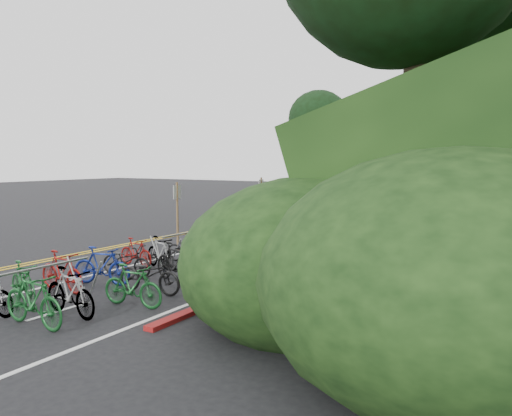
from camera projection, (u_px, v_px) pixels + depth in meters
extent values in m
plane|color=black|center=(48.00, 276.00, 14.17)|extent=(120.00, 120.00, 0.00)
cube|color=gold|center=(201.00, 229.00, 23.81)|extent=(0.12, 80.00, 0.01)
cube|color=gold|center=(206.00, 230.00, 23.65)|extent=(0.12, 80.00, 0.01)
cube|color=silver|center=(258.00, 234.00, 22.20)|extent=(0.12, 80.00, 0.01)
cube|color=silver|center=(347.00, 242.00, 20.05)|extent=(0.12, 80.00, 0.01)
cube|color=silver|center=(59.00, 311.00, 10.87)|extent=(0.10, 1.60, 0.01)
cube|color=silver|center=(218.00, 263.00, 16.00)|extent=(0.10, 1.60, 0.01)
cube|color=silver|center=(300.00, 238.00, 21.12)|extent=(0.10, 1.60, 0.01)
cube|color=silver|center=(350.00, 223.00, 26.25)|extent=(0.10, 1.60, 0.01)
cube|color=silver|center=(384.00, 213.00, 31.37)|extent=(0.10, 1.60, 0.01)
cube|color=silver|center=(408.00, 205.00, 36.49)|extent=(0.10, 1.60, 0.01)
cube|color=silver|center=(426.00, 200.00, 41.62)|extent=(0.10, 1.60, 0.01)
cube|color=maroon|center=(375.00, 236.00, 21.50)|extent=(0.25, 28.00, 0.10)
cube|color=#382819|center=(438.00, 214.00, 29.67)|extent=(1.40, 44.00, 0.16)
ellipsoid|color=#284C19|center=(325.00, 247.00, 12.95)|extent=(2.00, 2.80, 1.60)
ellipsoid|color=#284C19|center=(406.00, 212.00, 16.76)|extent=(2.60, 3.64, 2.08)
ellipsoid|color=#284C19|center=(471.00, 191.00, 21.23)|extent=(2.20, 3.08, 1.76)
ellipsoid|color=#284C19|center=(459.00, 192.00, 27.11)|extent=(3.00, 4.20, 2.40)
ellipsoid|color=#284C19|center=(486.00, 185.00, 31.86)|extent=(2.40, 3.36, 1.92)
ellipsoid|color=#284C19|center=(357.00, 237.00, 15.63)|extent=(1.80, 2.52, 1.44)
ellipsoid|color=#284C19|center=(501.00, 175.00, 24.18)|extent=(3.20, 4.48, 2.56)
ellipsoid|color=black|center=(313.00, 260.00, 10.39)|extent=(5.28, 6.16, 3.52)
ellipsoid|color=black|center=(459.00, 276.00, 7.98)|extent=(6.24, 7.28, 4.16)
cylinder|color=#2D2319|center=(419.00, 141.00, 11.52)|extent=(0.77, 0.77, 5.04)
cylinder|color=#2D2319|center=(329.00, 168.00, 54.40)|extent=(0.77, 0.77, 5.04)
ellipsoid|color=black|center=(329.00, 125.00, 53.97)|extent=(6.89, 6.89, 6.55)
cylinder|color=#2D2319|center=(378.00, 169.00, 59.72)|extent=(0.75, 0.75, 4.65)
ellipsoid|color=black|center=(379.00, 134.00, 59.33)|extent=(6.03, 6.03, 5.73)
cylinder|color=gray|center=(32.00, 269.00, 9.90)|extent=(0.05, 2.76, 0.05)
cylinder|color=gray|center=(76.00, 282.00, 11.19)|extent=(0.57, 0.04, 1.11)
cylinder|color=gray|center=(93.00, 285.00, 10.90)|extent=(0.57, 0.04, 1.11)
cylinder|color=gray|center=(196.00, 231.00, 15.09)|extent=(0.05, 3.00, 0.05)
cylinder|color=gray|center=(158.00, 256.00, 14.09)|extent=(0.58, 0.04, 1.13)
cylinder|color=gray|center=(173.00, 258.00, 13.80)|extent=(0.58, 0.04, 1.13)
cylinder|color=gray|center=(216.00, 242.00, 16.48)|extent=(0.58, 0.04, 1.13)
cylinder|color=gray|center=(230.00, 244.00, 16.19)|extent=(0.58, 0.04, 1.13)
cylinder|color=gray|center=(275.00, 215.00, 19.36)|extent=(0.05, 3.00, 0.05)
cylinder|color=gray|center=(250.00, 234.00, 18.36)|extent=(0.58, 0.04, 1.13)
cylinder|color=gray|center=(264.00, 235.00, 18.07)|extent=(0.58, 0.04, 1.13)
cylinder|color=gray|center=(286.00, 226.00, 20.75)|extent=(0.58, 0.04, 1.13)
cylinder|color=gray|center=(298.00, 227.00, 20.46)|extent=(0.58, 0.04, 1.13)
cylinder|color=gray|center=(326.00, 206.00, 23.63)|extent=(0.05, 3.00, 0.05)
cylinder|color=gray|center=(308.00, 220.00, 22.63)|extent=(0.58, 0.04, 1.13)
cylinder|color=gray|center=(319.00, 221.00, 22.34)|extent=(0.58, 0.04, 1.13)
cylinder|color=gray|center=(332.00, 215.00, 25.02)|extent=(0.58, 0.04, 1.13)
cylinder|color=gray|center=(342.00, 215.00, 24.73)|extent=(0.58, 0.04, 1.13)
cylinder|color=gray|center=(361.00, 199.00, 27.90)|extent=(0.05, 3.00, 0.05)
cylinder|color=gray|center=(347.00, 211.00, 26.90)|extent=(0.58, 0.04, 1.13)
cylinder|color=gray|center=(357.00, 211.00, 26.61)|extent=(0.58, 0.04, 1.13)
cylinder|color=gray|center=(364.00, 207.00, 29.29)|extent=(0.58, 0.04, 1.13)
cylinder|color=gray|center=(374.00, 207.00, 29.00)|extent=(0.58, 0.04, 1.13)
cylinder|color=gray|center=(387.00, 194.00, 32.17)|extent=(0.05, 3.00, 0.05)
cylinder|color=gray|center=(376.00, 204.00, 31.17)|extent=(0.58, 0.04, 1.13)
cylinder|color=gray|center=(385.00, 204.00, 30.88)|extent=(0.58, 0.04, 1.13)
cylinder|color=gray|center=(389.00, 201.00, 33.56)|extent=(0.58, 0.04, 1.13)
cylinder|color=gray|center=(397.00, 201.00, 33.27)|extent=(0.58, 0.04, 1.13)
cylinder|color=brown|center=(177.00, 217.00, 18.01)|extent=(0.08, 0.08, 2.50)
cube|color=silver|center=(177.00, 192.00, 17.93)|extent=(0.02, 0.40, 0.50)
cylinder|color=brown|center=(261.00, 204.00, 23.14)|extent=(0.08, 0.08, 2.50)
cube|color=silver|center=(261.00, 185.00, 23.05)|extent=(0.02, 0.40, 0.50)
cylinder|color=brown|center=(315.00, 196.00, 28.26)|extent=(0.08, 0.08, 2.50)
cube|color=silver|center=(315.00, 181.00, 28.18)|extent=(0.02, 0.40, 0.50)
cylinder|color=brown|center=(352.00, 191.00, 33.38)|extent=(0.08, 0.08, 2.50)
cube|color=silver|center=(352.00, 177.00, 33.30)|extent=(0.02, 0.40, 0.50)
imported|color=maroon|center=(136.00, 252.00, 15.48)|extent=(0.58, 1.50, 0.88)
imported|color=#144C1E|center=(33.00, 300.00, 9.78)|extent=(0.58, 1.84, 1.09)
imported|color=#144C1E|center=(23.00, 282.00, 11.46)|extent=(0.88, 1.65, 0.96)
imported|color=slate|center=(70.00, 292.00, 10.48)|extent=(0.67, 1.76, 1.03)
imported|color=maroon|center=(62.00, 271.00, 12.44)|extent=(0.61, 1.74, 1.03)
imported|color=#144C1E|center=(133.00, 286.00, 11.15)|extent=(0.60, 1.64, 0.97)
imported|color=navy|center=(102.00, 266.00, 13.14)|extent=(0.89, 1.76, 1.02)
imported|color=black|center=(149.00, 274.00, 12.29)|extent=(0.80, 1.86, 0.95)
imported|color=black|center=(126.00, 261.00, 14.15)|extent=(0.75, 1.74, 0.89)
imported|color=black|center=(175.00, 263.00, 13.39)|extent=(0.98, 1.86, 1.08)
imported|color=slate|center=(160.00, 253.00, 15.10)|extent=(1.00, 1.68, 0.98)
imported|color=navy|center=(207.00, 257.00, 14.25)|extent=(0.62, 1.79, 1.06)
imported|color=black|center=(190.00, 249.00, 16.02)|extent=(0.78, 1.75, 0.89)
imported|color=black|center=(244.00, 252.00, 15.22)|extent=(1.28, 1.97, 0.98)
imported|color=beige|center=(217.00, 242.00, 17.06)|extent=(1.00, 1.70, 0.99)
imported|color=slate|center=(250.00, 244.00, 16.60)|extent=(1.11, 1.97, 0.98)
imported|color=slate|center=(227.00, 237.00, 18.27)|extent=(1.12, 1.92, 0.96)
imported|color=slate|center=(264.00, 241.00, 17.50)|extent=(0.86, 1.61, 0.93)
imported|color=slate|center=(251.00, 232.00, 19.34)|extent=(0.81, 1.75, 1.01)
imported|color=#144C1E|center=(290.00, 237.00, 18.34)|extent=(0.89, 1.81, 0.91)
imported|color=slate|center=(268.00, 228.00, 20.48)|extent=(0.51, 1.75, 1.05)
imported|color=slate|center=(310.00, 233.00, 19.25)|extent=(0.75, 1.91, 0.99)
imported|color=slate|center=(272.00, 228.00, 21.25)|extent=(0.80, 1.68, 0.85)
imported|color=slate|center=(319.00, 231.00, 20.18)|extent=(0.76, 1.70, 0.86)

